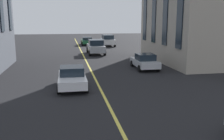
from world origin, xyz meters
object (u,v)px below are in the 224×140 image
(car_green_oncoming, at_px, (87,41))
(car_silver_far, at_px, (145,61))
(car_silver_near, at_px, (96,47))
(car_silver_parked_a, at_px, (108,40))
(car_white_parked_b, at_px, (72,77))

(car_green_oncoming, height_order, car_silver_far, car_silver_far)
(car_silver_near, height_order, car_silver_parked_a, same)
(car_green_oncoming, relative_size, car_silver_parked_a, 0.94)
(car_white_parked_b, bearing_deg, car_silver_far, -51.26)
(car_green_oncoming, bearing_deg, car_silver_parked_a, -128.48)
(car_green_oncoming, height_order, car_silver_near, car_silver_near)
(car_silver_near, xyz_separation_m, car_silver_far, (-10.86, -3.20, -0.27))
(car_green_oncoming, xyz_separation_m, car_white_parked_b, (-28.71, 3.36, -0.00))
(car_silver_near, xyz_separation_m, car_white_parked_b, (-16.22, 3.48, -0.27))
(car_silver_near, bearing_deg, car_silver_far, -163.59)
(car_silver_parked_a, distance_m, car_silver_far, 20.71)
(car_silver_near, bearing_deg, car_silver_parked_a, -18.00)
(car_white_parked_b, height_order, car_silver_far, same)
(car_white_parked_b, xyz_separation_m, car_silver_far, (5.36, -6.68, 0.00))
(car_green_oncoming, distance_m, car_white_parked_b, 28.90)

